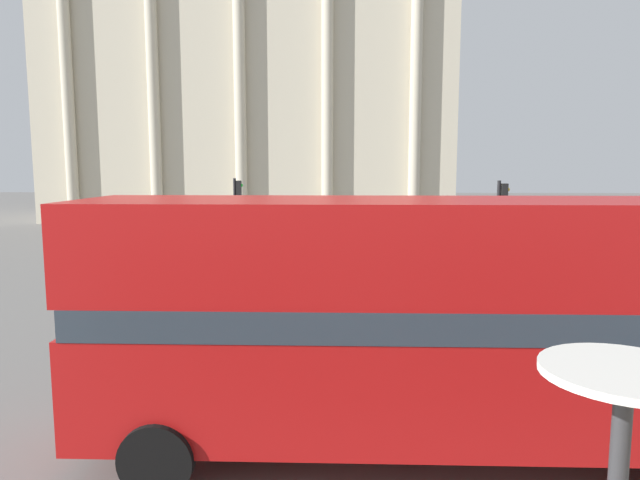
{
  "coord_description": "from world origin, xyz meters",
  "views": [
    {
      "loc": [
        -0.45,
        -2.36,
        4.54
      ],
      "look_at": [
        -1.03,
        15.63,
        2.24
      ],
      "focal_mm": 32.0,
      "sensor_mm": 36.0,
      "label": 1
    }
  ],
  "objects_px": {
    "double_decker_bus": "(414,316)",
    "pedestrian_yellow": "(350,286)",
    "plaza_building_left": "(254,83)",
    "traffic_light_near": "(627,264)",
    "traffic_light_mid": "(500,223)",
    "traffic_light_far": "(237,212)",
    "pedestrian_blue": "(284,227)",
    "pedestrian_red": "(532,242)",
    "cafe_dining_table": "(622,419)"
  },
  "relations": [
    {
      "from": "double_decker_bus",
      "to": "pedestrian_yellow",
      "type": "bearing_deg",
      "value": 100.95
    },
    {
      "from": "plaza_building_left",
      "to": "traffic_light_near",
      "type": "height_order",
      "value": "plaza_building_left"
    },
    {
      "from": "traffic_light_mid",
      "to": "traffic_light_far",
      "type": "xyz_separation_m",
      "value": [
        -9.8,
        5.0,
        -0.02
      ]
    },
    {
      "from": "pedestrian_blue",
      "to": "pedestrian_red",
      "type": "height_order",
      "value": "pedestrian_red"
    },
    {
      "from": "plaza_building_left",
      "to": "pedestrian_blue",
      "type": "distance_m",
      "value": 21.42
    },
    {
      "from": "traffic_light_near",
      "to": "pedestrian_red",
      "type": "distance_m",
      "value": 13.43
    },
    {
      "from": "double_decker_bus",
      "to": "traffic_light_near",
      "type": "relative_size",
      "value": 3.09
    },
    {
      "from": "cafe_dining_table",
      "to": "pedestrian_red",
      "type": "distance_m",
      "value": 26.81
    },
    {
      "from": "pedestrian_blue",
      "to": "traffic_light_mid",
      "type": "bearing_deg",
      "value": -132.0
    },
    {
      "from": "plaza_building_left",
      "to": "traffic_light_far",
      "type": "distance_m",
      "value": 29.21
    },
    {
      "from": "plaza_building_left",
      "to": "traffic_light_mid",
      "type": "height_order",
      "value": "plaza_building_left"
    },
    {
      "from": "pedestrian_yellow",
      "to": "pedestrian_red",
      "type": "height_order",
      "value": "pedestrian_red"
    },
    {
      "from": "double_decker_bus",
      "to": "traffic_light_near",
      "type": "bearing_deg",
      "value": 48.77
    },
    {
      "from": "traffic_light_near",
      "to": "traffic_light_far",
      "type": "relative_size",
      "value": 0.8
    },
    {
      "from": "double_decker_bus",
      "to": "pedestrian_blue",
      "type": "bearing_deg",
      "value": 105.42
    },
    {
      "from": "traffic_light_far",
      "to": "double_decker_bus",
      "type": "bearing_deg",
      "value": -70.66
    },
    {
      "from": "pedestrian_blue",
      "to": "pedestrian_red",
      "type": "distance_m",
      "value": 14.15
    },
    {
      "from": "traffic_light_mid",
      "to": "pedestrian_blue",
      "type": "height_order",
      "value": "traffic_light_mid"
    },
    {
      "from": "traffic_light_far",
      "to": "traffic_light_near",
      "type": "bearing_deg",
      "value": -41.23
    },
    {
      "from": "cafe_dining_table",
      "to": "pedestrian_red",
      "type": "height_order",
      "value": "cafe_dining_table"
    },
    {
      "from": "traffic_light_mid",
      "to": "plaza_building_left",
      "type": "bearing_deg",
      "value": 111.8
    },
    {
      "from": "plaza_building_left",
      "to": "pedestrian_blue",
      "type": "bearing_deg",
      "value": -76.37
    },
    {
      "from": "cafe_dining_table",
      "to": "pedestrian_red",
      "type": "relative_size",
      "value": 0.42
    },
    {
      "from": "pedestrian_yellow",
      "to": "pedestrian_blue",
      "type": "bearing_deg",
      "value": -96.31
    },
    {
      "from": "traffic_light_far",
      "to": "pedestrian_red",
      "type": "relative_size",
      "value": 2.36
    },
    {
      "from": "plaza_building_left",
      "to": "traffic_light_far",
      "type": "relative_size",
      "value": 8.36
    },
    {
      "from": "double_decker_bus",
      "to": "traffic_light_near",
      "type": "height_order",
      "value": "double_decker_bus"
    },
    {
      "from": "traffic_light_mid",
      "to": "pedestrian_yellow",
      "type": "relative_size",
      "value": 2.46
    },
    {
      "from": "pedestrian_blue",
      "to": "double_decker_bus",
      "type": "bearing_deg",
      "value": -152.81
    },
    {
      "from": "pedestrian_blue",
      "to": "traffic_light_far",
      "type": "bearing_deg",
      "value": -169.32
    },
    {
      "from": "cafe_dining_table",
      "to": "traffic_light_near",
      "type": "relative_size",
      "value": 0.22
    },
    {
      "from": "double_decker_bus",
      "to": "cafe_dining_table",
      "type": "bearing_deg",
      "value": -85.45
    },
    {
      "from": "cafe_dining_table",
      "to": "plaza_building_left",
      "type": "bearing_deg",
      "value": 99.81
    },
    {
      "from": "traffic_light_mid",
      "to": "pedestrian_red",
      "type": "bearing_deg",
      "value": 64.48
    },
    {
      "from": "plaza_building_left",
      "to": "pedestrian_red",
      "type": "xyz_separation_m",
      "value": [
        16.87,
        -24.41,
        -10.95
      ]
    },
    {
      "from": "double_decker_bus",
      "to": "cafe_dining_table",
      "type": "xyz_separation_m",
      "value": [
        -0.12,
        -6.52,
        1.35
      ]
    },
    {
      "from": "traffic_light_mid",
      "to": "traffic_light_near",
      "type": "bearing_deg",
      "value": -71.28
    },
    {
      "from": "cafe_dining_table",
      "to": "pedestrian_blue",
      "type": "height_order",
      "value": "cafe_dining_table"
    },
    {
      "from": "double_decker_bus",
      "to": "cafe_dining_table",
      "type": "distance_m",
      "value": 6.66
    },
    {
      "from": "cafe_dining_table",
      "to": "traffic_light_far",
      "type": "bearing_deg",
      "value": 103.65
    },
    {
      "from": "traffic_light_far",
      "to": "plaza_building_left",
      "type": "bearing_deg",
      "value": 96.63
    },
    {
      "from": "traffic_light_far",
      "to": "pedestrian_blue",
      "type": "distance_m",
      "value": 9.86
    },
    {
      "from": "plaza_building_left",
      "to": "cafe_dining_table",
      "type": "bearing_deg",
      "value": -80.19
    },
    {
      "from": "plaza_building_left",
      "to": "double_decker_bus",
      "type": "bearing_deg",
      "value": -78.6
    },
    {
      "from": "double_decker_bus",
      "to": "traffic_light_far",
      "type": "bearing_deg",
      "value": 114.94
    },
    {
      "from": "cafe_dining_table",
      "to": "pedestrian_red",
      "type": "xyz_separation_m",
      "value": [
        8.26,
        25.37,
        -2.63
      ]
    },
    {
      "from": "double_decker_bus",
      "to": "traffic_light_far",
      "type": "height_order",
      "value": "traffic_light_far"
    },
    {
      "from": "pedestrian_yellow",
      "to": "pedestrian_red",
      "type": "relative_size",
      "value": 0.97
    },
    {
      "from": "plaza_building_left",
      "to": "traffic_light_near",
      "type": "distance_m",
      "value": 41.57
    },
    {
      "from": "traffic_light_far",
      "to": "pedestrian_red",
      "type": "distance_m",
      "value": 14.12
    }
  ]
}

